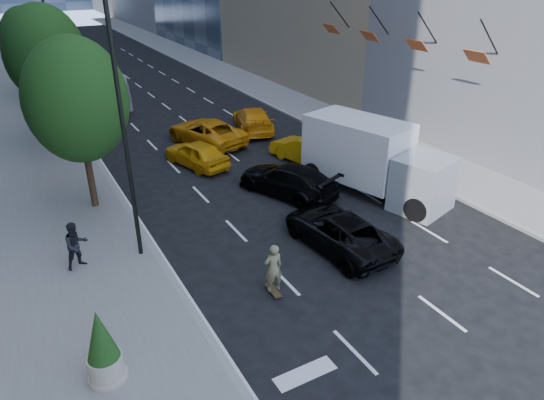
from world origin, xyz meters
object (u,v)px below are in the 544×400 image
planter_shrub (102,347)px  skateboarder (273,271)px  city_bus (77,83)px  box_truck (373,158)px  black_sedan_lincoln (339,231)px  black_sedan_mercedes (287,180)px

planter_shrub → skateboarder: bearing=12.0°
city_bus → box_truck: size_ratio=1.55×
black_sedan_lincoln → city_bus: bearing=-83.5°
city_bus → box_truck: bearing=-82.3°
box_truck → black_sedan_lincoln: bearing=-158.7°
black_sedan_lincoln → box_truck: bearing=-146.8°
box_truck → planter_shrub: bearing=-172.9°
city_bus → black_sedan_lincoln: bearing=-93.5°
box_truck → planter_shrub: size_ratio=3.40×
black_sedan_lincoln → planter_shrub: bearing=11.0°
skateboarder → planter_shrub: (-5.76, -1.23, 0.33)m
black_sedan_lincoln → box_truck: size_ratio=0.67×
skateboarder → box_truck: size_ratio=0.23×
black_sedan_mercedes → planter_shrub: bearing=15.3°
city_bus → planter_shrub: (-4.30, -29.56, -0.42)m
skateboarder → black_sedan_mercedes: (4.40, 6.46, -0.14)m
black_sedan_mercedes → city_bus: (-5.85, 21.87, 0.88)m
box_truck → skateboarder: bearing=-165.8°
black_sedan_mercedes → planter_shrub: planter_shrub is taller
black_sedan_lincoln → city_bus: (-5.15, 26.97, 0.92)m
black_sedan_mercedes → black_sedan_lincoln: bearing=60.4°
planter_shrub → box_truck: bearing=23.3°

